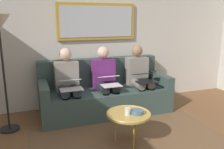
{
  "coord_description": "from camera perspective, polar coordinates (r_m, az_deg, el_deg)",
  "views": [
    {
      "loc": [
        1.2,
        1.66,
        1.59
      ],
      "look_at": [
        0.0,
        -1.7,
        0.75
      ],
      "focal_mm": 37.66,
      "sensor_mm": 36.0,
      "label": 1
    }
  ],
  "objects": [
    {
      "name": "wall_rear",
      "position": [
        4.43,
        -3.97,
        9.48
      ],
      "size": [
        6.0,
        0.12,
        2.6
      ],
      "primitive_type": "cube",
      "color": "beige",
      "rests_on": "ground_plane"
    },
    {
      "name": "area_rug",
      "position": [
        3.2,
        5.34,
        -16.52
      ],
      "size": [
        2.6,
        1.8,
        0.01
      ],
      "primitive_type": "cube",
      "color": "brown",
      "rests_on": "ground_plane"
    },
    {
      "name": "couch",
      "position": [
        4.16,
        -1.94,
        -4.64
      ],
      "size": [
        2.2,
        0.9,
        0.9
      ],
      "color": "#384C47",
      "rests_on": "ground_plane"
    },
    {
      "name": "framed_mirror",
      "position": [
        4.33,
        -3.67,
        12.71
      ],
      "size": [
        1.44,
        0.05,
        0.65
      ],
      "color": "#B7892D"
    },
    {
      "name": "coffee_table",
      "position": [
        3.04,
        4.04,
        -9.65
      ],
      "size": [
        0.57,
        0.57,
        0.43
      ],
      "color": "tan",
      "rests_on": "ground_plane"
    },
    {
      "name": "cup",
      "position": [
        2.98,
        3.79,
        -8.9
      ],
      "size": [
        0.07,
        0.07,
        0.09
      ],
      "primitive_type": "cylinder",
      "color": "silver",
      "rests_on": "coffee_table"
    },
    {
      "name": "bowl",
      "position": [
        3.02,
        6.14,
        -9.04
      ],
      "size": [
        0.16,
        0.16,
        0.05
      ],
      "primitive_type": "cylinder",
      "color": "slate",
      "rests_on": "coffee_table"
    },
    {
      "name": "person_left",
      "position": [
        4.25,
        6.56,
        -0.17
      ],
      "size": [
        0.38,
        0.58,
        1.14
      ],
      "color": "gray",
      "rests_on": "couch"
    },
    {
      "name": "laptop_black",
      "position": [
        4.04,
        8.09,
        -0.66
      ],
      "size": [
        0.35,
        0.35,
        0.15
      ],
      "color": "black"
    },
    {
      "name": "person_middle",
      "position": [
        4.02,
        -1.67,
        -0.88
      ],
      "size": [
        0.38,
        0.58,
        1.14
      ],
      "color": "#66236B",
      "rests_on": "couch"
    },
    {
      "name": "laptop_white",
      "position": [
        3.79,
        -0.54,
        -1.43
      ],
      "size": [
        0.3,
        0.36,
        0.15
      ],
      "color": "white"
    },
    {
      "name": "person_right",
      "position": [
        3.88,
        -10.71,
        -1.65
      ],
      "size": [
        0.38,
        0.58,
        1.14
      ],
      "color": "gray",
      "rests_on": "couch"
    },
    {
      "name": "laptop_silver",
      "position": [
        3.64,
        -10.11,
        -2.33
      ],
      "size": [
        0.34,
        0.34,
        0.15
      ],
      "color": "silver"
    },
    {
      "name": "standing_lamp",
      "position": [
        3.53,
        -25.61,
        8.42
      ],
      "size": [
        0.32,
        0.32,
        1.66
      ],
      "color": "black",
      "rests_on": "ground_plane"
    }
  ]
}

